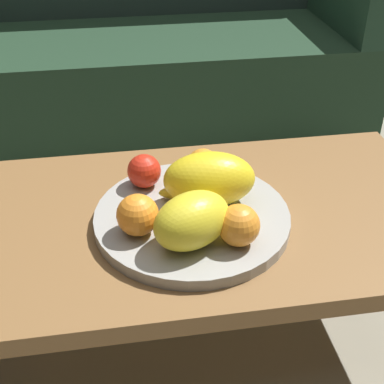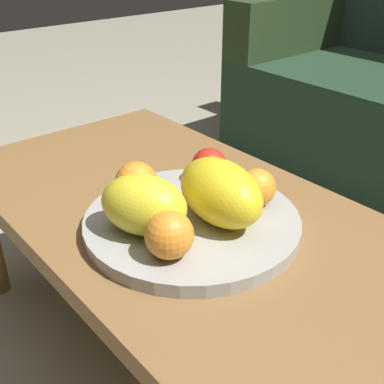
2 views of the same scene
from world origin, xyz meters
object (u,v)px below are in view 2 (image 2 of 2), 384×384
object	(u,v)px
fruit_bowl	(192,222)
orange_left	(136,183)
orange_front	(169,235)
apple_front	(209,165)
melon_large_front	(144,205)
melon_smaller_beside	(220,192)
orange_right	(257,188)
banana_bunch	(219,200)
coffee_table	(196,236)

from	to	relation	value
fruit_bowl	orange_left	bearing A→B (deg)	-157.97
orange_left	orange_front	bearing A→B (deg)	-18.34
orange_front	apple_front	distance (m)	0.27
melon_large_front	melon_smaller_beside	xyz separation A→B (m)	(0.05, 0.12, 0.00)
orange_left	orange_right	distance (m)	0.22
melon_large_front	orange_right	bearing A→B (deg)	74.74
banana_bunch	melon_smaller_beside	bearing A→B (deg)	-41.01
melon_smaller_beside	apple_front	bearing A→B (deg)	145.34
coffee_table	fruit_bowl	xyz separation A→B (m)	(0.03, -0.03, 0.05)
fruit_bowl	banana_bunch	bearing A→B (deg)	66.75
melon_large_front	orange_left	distance (m)	0.11
apple_front	melon_large_front	bearing A→B (deg)	-71.60
orange_front	banana_bunch	distance (m)	0.16
orange_right	banana_bunch	world-z (taller)	orange_right
orange_front	orange_left	xyz separation A→B (m)	(-0.18, 0.06, 0.00)
coffee_table	orange_right	world-z (taller)	orange_right
fruit_bowl	orange_front	xyz separation A→B (m)	(0.07, -0.10, 0.05)
melon_smaller_beside	orange_right	distance (m)	0.09
coffee_table	apple_front	bearing A→B (deg)	124.61
fruit_bowl	melon_large_front	bearing A→B (deg)	-99.19
coffee_table	melon_smaller_beside	size ratio (longest dim) A/B	6.21
orange_front	orange_right	size ratio (longest dim) A/B	1.10
melon_large_front	melon_smaller_beside	size ratio (longest dim) A/B	0.83
melon_smaller_beside	orange_front	distance (m)	0.14
apple_front	orange_left	bearing A→B (deg)	-99.03
orange_front	orange_left	size ratio (longest dim) A/B	0.98
orange_left	banana_bunch	xyz separation A→B (m)	(0.13, 0.09, -0.01)
fruit_bowl	melon_large_front	world-z (taller)	melon_large_front
melon_smaller_beside	orange_left	distance (m)	0.17
orange_left	fruit_bowl	bearing A→B (deg)	22.03
melon_large_front	orange_right	size ratio (longest dim) A/B	2.13
melon_large_front	apple_front	world-z (taller)	melon_large_front
melon_large_front	apple_front	size ratio (longest dim) A/B	2.12
fruit_bowl	banana_bunch	xyz separation A→B (m)	(0.02, 0.05, 0.04)
orange_right	banana_bunch	distance (m)	0.08
orange_left	orange_right	world-z (taller)	orange_left
melon_large_front	apple_front	xyz separation A→B (m)	(-0.07, 0.21, -0.02)
coffee_table	orange_left	distance (m)	0.15
melon_large_front	banana_bunch	size ratio (longest dim) A/B	0.92
melon_large_front	orange_front	size ratio (longest dim) A/B	1.94
melon_smaller_beside	orange_front	size ratio (longest dim) A/B	2.34
fruit_bowl	banana_bunch	world-z (taller)	banana_bunch
fruit_bowl	orange_right	bearing A→B (deg)	70.28
orange_front	orange_right	world-z (taller)	orange_front
fruit_bowl	apple_front	xyz separation A→B (m)	(-0.08, 0.11, 0.05)
fruit_bowl	orange_left	world-z (taller)	orange_left
coffee_table	melon_smaller_beside	bearing A→B (deg)	-1.06
orange_right	melon_large_front	bearing A→B (deg)	-105.26
orange_front	orange_right	distance (m)	0.22
coffee_table	orange_front	distance (m)	0.20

